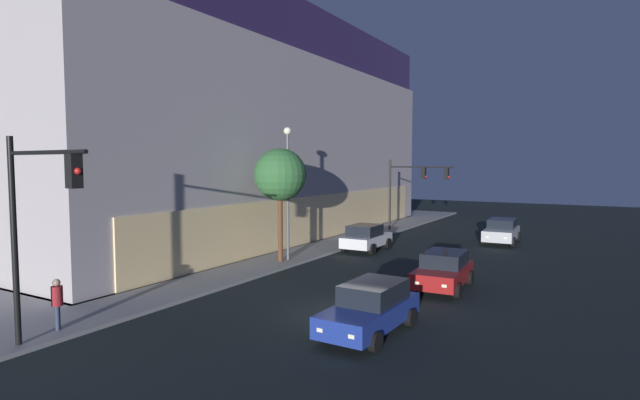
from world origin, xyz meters
TOP-DOWN VIEW (x-y plane):
  - ground_plane at (0.00, 0.00)m, footprint 120.00×120.00m
  - modern_building at (14.68, 20.83)m, footprint 38.87×22.98m
  - traffic_light_near_corner at (-8.12, 5.77)m, footprint 0.43×3.92m
  - traffic_light_far_corner at (22.26, 5.24)m, footprint 0.63×5.44m
  - street_lamp_sidewalk at (7.25, 7.38)m, footprint 0.44×0.44m
  - sidewalk_tree at (6.66, 7.51)m, footprint 2.92×2.92m
  - pedestrian_waiting at (-6.63, 7.25)m, footprint 0.36×0.36m
  - car_blue at (-1.34, -1.65)m, footprint 4.54×2.14m
  - car_red at (5.65, -2.06)m, footprint 4.37×2.29m
  - car_white at (12.86, 5.08)m, footprint 4.15×2.17m
  - car_silver at (20.46, -1.92)m, footprint 4.65×2.31m

SIDE VIEW (x-z plane):
  - ground_plane at x=0.00m, z-range 0.00..0.00m
  - car_blue at x=-1.34m, z-range 0.01..1.68m
  - car_red at x=5.65m, z-range 0.03..1.68m
  - car_white at x=12.86m, z-range 0.02..1.73m
  - car_silver at x=20.46m, z-range 0.03..1.74m
  - pedestrian_waiting at x=-6.63m, z-range 0.30..1.99m
  - traffic_light_far_corner at x=22.26m, z-range 1.30..7.11m
  - traffic_light_near_corner at x=-8.12m, z-range 1.14..7.43m
  - street_lamp_sidewalk at x=7.25m, z-range 1.15..8.67m
  - sidewalk_tree at x=6.66m, z-range 1.82..8.15m
  - modern_building at x=14.68m, z-range -0.09..16.58m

